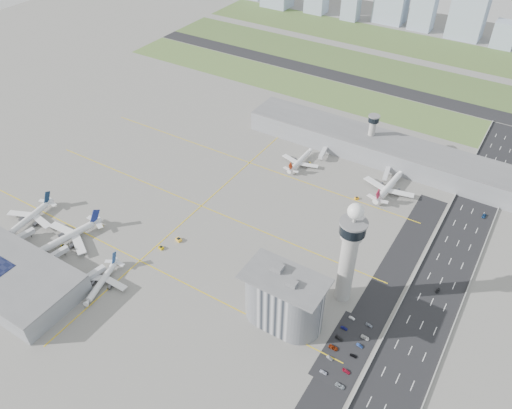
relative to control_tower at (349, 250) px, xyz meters
The scene contains 53 objects.
ground 80.47m from the control_tower, behind, with size 1000.00×1000.00×0.00m, color gray.
grass_strip_0 238.28m from the control_tower, 112.98° to the left, with size 480.00×50.00×0.08m, color #526B33.
grass_strip_1 308.14m from the control_tower, 107.49° to the left, with size 480.00×60.00×0.08m, color #3D592A.
grass_strip_2 384.80m from the control_tower, 103.89° to the left, with size 480.00×70.00×0.08m, color #526E34.
runway 272.40m from the control_tower, 109.91° to the left, with size 480.00×22.00×0.10m, color black.
highway 56.01m from the control_tower, 10.54° to the right, with size 28.00×500.00×0.10m, color black.
barrier_left 45.73m from the control_tower, 15.42° to the right, with size 0.60×500.00×1.20m, color #9E9E99.
barrier_right 67.08m from the control_tower, ahead, with size 0.60×500.00×1.20m, color #9E9E99.
landside_road 43.28m from the control_tower, 45.00° to the right, with size 18.00×260.00×0.08m, color black.
parking_lot 48.79m from the control_tower, 61.93° to the right, with size 20.00×44.00×0.10m, color black.
taxiway_line_h_0 123.35m from the control_tower, 161.26° to the right, with size 260.00×0.60×0.01m, color yellow.
taxiway_line_h_1 119.40m from the control_tower, 168.89° to the left, with size 260.00×0.60×0.01m, color yellow.
taxiway_line_h_2 143.16m from the control_tower, 143.79° to the left, with size 260.00×0.60×0.01m, color yellow.
taxiway_line_v 119.40m from the control_tower, 168.89° to the left, with size 0.60×260.00×0.01m, color yellow.
control_tower is the anchor object (origin of this frame).
secondary_tower 148.97m from the control_tower, 106.48° to the left, with size 8.60×8.60×31.90m.
admin_building 41.10m from the control_tower, 123.70° to the right, with size 42.00×24.00×33.50m.
terminal_pier 146.15m from the control_tower, 102.88° to the left, with size 210.00×32.00×15.80m.
near_terminal 185.86m from the control_tower, 150.65° to the right, with size 84.00×42.00×13.00m.
airplane_near_a 203.49m from the control_tower, 165.84° to the right, with size 40.96×34.82×11.47m, color white, non-canonical shape.
airplane_near_b 169.95m from the control_tower, 163.14° to the right, with size 45.68×38.83×12.79m, color white, non-canonical shape.
airplane_near_c 136.16m from the control_tower, 151.47° to the right, with size 35.73×30.37×10.00m, color white, non-canonical shape.
airplane_far_a 132.00m from the control_tower, 128.13° to the left, with size 34.94×29.70×9.78m, color white, non-canonical shape.
airplane_far_b 109.26m from the control_tower, 96.60° to the left, with size 43.55×37.01×12.19m, color white, non-canonical shape.
jet_bridge_near_0 200.06m from the control_tower, 159.55° to the right, with size 14.00×3.00×5.70m, color silver, non-canonical shape.
jet_bridge_near_1 172.69m from the control_tower, 156.00° to the right, with size 14.00×3.00×5.70m, color silver, non-canonical shape.
jet_bridge_near_2 146.36m from the control_tower, 151.10° to the right, with size 14.00×3.00×5.70m, color silver, non-canonical shape.
jet_bridge_far_0 145.99m from the control_tower, 119.45° to the left, with size 14.00×3.00×5.70m, color silver, non-canonical shape.
jet_bridge_far_1 129.66m from the control_tower, 99.16° to the left, with size 14.00×3.00×5.70m, color silver, non-canonical shape.
tug_0 171.33m from the control_tower, 161.28° to the right, with size 2.08×3.02×1.76m, color yellow, non-canonical shape.
tug_1 160.11m from the control_tower, 169.47° to the right, with size 2.11×3.07×1.78m, color gold, non-canonical shape.
tug_2 115.74m from the control_tower, 167.72° to the right, with size 2.11×3.07×1.79m, color #D4AA05, non-canonical shape.
tug_3 109.58m from the control_tower, behind, with size 2.50×3.64×2.11m, color yellow, non-canonical shape.
tug_4 131.55m from the control_tower, 125.52° to the left, with size 2.17×3.16×1.84m, color yellow, non-canonical shape.
tug_5 94.40m from the control_tower, 107.77° to the left, with size 1.89×2.75×1.60m, color #FCA30F, non-canonical shape.
car_lot_0 60.03m from the control_tower, 75.82° to the right, with size 1.49×3.70×1.26m, color silver.
car_lot_1 53.33m from the control_tower, 73.98° to the right, with size 1.19×3.41×1.12m, color gray.
car_lot_2 48.62m from the control_tower, 72.61° to the right, with size 2.19×4.75×1.32m, color maroon.
car_lot_3 44.50m from the control_tower, 68.30° to the right, with size 1.71×4.20×1.22m, color black.
car_lot_4 40.60m from the control_tower, 62.68° to the right, with size 1.51×3.76×1.28m, color navy.
car_lot_5 37.80m from the control_tower, 46.04° to the right, with size 1.15×3.30×1.09m, color white.
car_lot_6 64.48m from the control_tower, 66.60° to the right, with size 2.10×4.56×1.27m, color #98A1AA.
car_lot_7 57.88m from the control_tower, 63.14° to the right, with size 1.63×4.00×1.16m, color #A9122E.
car_lot_8 51.20m from the control_tower, 57.22° to the right, with size 1.39×3.45×1.17m, color black.
car_lot_9 47.30m from the control_tower, 50.06° to the right, with size 1.21×3.48×1.15m, color navy.
car_lot_10 44.70m from the control_tower, 41.73° to the right, with size 2.04×4.42×1.23m, color white.
car_lot_11 41.37m from the control_tower, 27.83° to the right, with size 1.53×3.76×1.09m, color #8B92A0.
car_hw_1 63.58m from the control_tower, 35.73° to the left, with size 1.33×3.81×1.26m, color black.
car_hw_2 126.21m from the control_tower, 65.36° to the left, with size 2.18×4.72×1.31m, color navy.
car_hw_4 180.83m from the control_tower, 78.69° to the left, with size 1.36×3.38×1.15m, color #969696.
skyline_bldg_6 445.75m from the control_tower, 113.08° to the left, with size 20.04×16.03×45.20m, color #9EADC1.
skyline_bldg_9 426.39m from the control_tower, 95.62° to the left, with size 36.96×29.57×62.11m, color #9EADC1.
skyline_bldg_10 416.22m from the control_tower, 89.82° to the left, with size 23.01×18.41×27.75m, color #9EADC1.
Camera 1 is at (127.02, -168.94, 210.63)m, focal length 35.00 mm.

